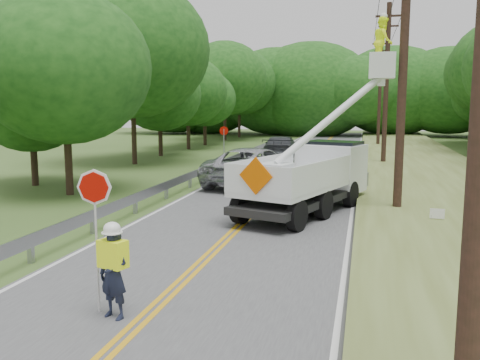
# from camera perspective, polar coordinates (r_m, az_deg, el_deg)

# --- Properties ---
(ground) EXTENTS (140.00, 140.00, 0.00)m
(ground) POSITION_cam_1_polar(r_m,az_deg,el_deg) (11.21, -7.35, -12.00)
(ground) COLOR #385320
(ground) RESTS_ON ground
(road) EXTENTS (7.20, 96.00, 0.03)m
(road) POSITION_cam_1_polar(r_m,az_deg,el_deg) (24.41, 4.40, -0.81)
(road) COLOR #48494B
(road) RESTS_ON ground
(guardrail) EXTENTS (0.18, 48.00, 0.77)m
(guardrail) POSITION_cam_1_polar(r_m,az_deg,el_deg) (26.13, -4.01, 1.00)
(guardrail) COLOR #91939A
(guardrail) RESTS_ON ground
(utility_poles) EXTENTS (1.60, 43.30, 10.00)m
(utility_poles) POSITION_cam_1_polar(r_m,az_deg,el_deg) (26.88, 16.37, 10.97)
(utility_poles) COLOR black
(utility_poles) RESTS_ON ground
(tall_grass_verge) EXTENTS (7.00, 96.00, 0.30)m
(tall_grass_verge) POSITION_cam_1_polar(r_m,az_deg,el_deg) (24.32, 21.15, -1.06)
(tall_grass_verge) COLOR #545E26
(tall_grass_verge) RESTS_ON ground
(treeline_left) EXTENTS (10.86, 55.56, 11.72)m
(treeline_left) POSITION_cam_1_polar(r_m,az_deg,el_deg) (42.40, -6.51, 11.19)
(treeline_left) COLOR #332319
(treeline_left) RESTS_ON ground
(treeline_horizon) EXTENTS (58.43, 15.68, 12.22)m
(treeline_horizon) POSITION_cam_1_polar(r_m,az_deg,el_deg) (66.16, 10.52, 9.61)
(treeline_horizon) COLOR #164214
(treeline_horizon) RESTS_ON ground
(flagger) EXTENTS (1.09, 0.56, 2.70)m
(flagger) POSITION_cam_1_polar(r_m,az_deg,el_deg) (9.74, -13.83, -9.21)
(flagger) COLOR #191E33
(flagger) RESTS_ON road
(bucket_truck) EXTENTS (5.17, 7.31, 6.80)m
(bucket_truck) POSITION_cam_1_polar(r_m,az_deg,el_deg) (19.36, 8.81, 1.33)
(bucket_truck) COLOR black
(bucket_truck) RESTS_ON road
(suv_silver) EXTENTS (4.25, 6.99, 1.81)m
(suv_silver) POSITION_cam_1_polar(r_m,az_deg,el_deg) (24.97, 1.57, 1.54)
(suv_silver) COLOR #B5B7BD
(suv_silver) RESTS_ON road
(suv_darkgrey) EXTENTS (2.75, 5.91, 1.67)m
(suv_darkgrey) POSITION_cam_1_polar(r_m,az_deg,el_deg) (36.21, 4.54, 3.52)
(suv_darkgrey) COLOR #32363A
(suv_darkgrey) RESTS_ON road
(stop_sign_permanent) EXTENTS (0.54, 0.15, 2.57)m
(stop_sign_permanent) POSITION_cam_1_polar(r_m,az_deg,el_deg) (31.29, -1.78, 4.36)
(stop_sign_permanent) COLOR #91939A
(stop_sign_permanent) RESTS_ON ground
(yard_sign) EXTENTS (0.44, 0.04, 0.64)m
(yard_sign) POSITION_cam_1_polar(r_m,az_deg,el_deg) (17.39, 20.88, -3.57)
(yard_sign) COLOR white
(yard_sign) RESTS_ON ground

